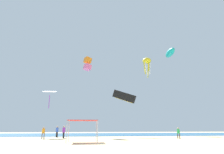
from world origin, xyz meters
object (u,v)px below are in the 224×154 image
(kite_diamond_white, at_px, (50,92))
(kite_octopus_yellow, at_px, (147,62))
(person_leftmost, at_px, (57,131))
(kite_box_orange, at_px, (88,64))
(canopy_tent, at_px, (83,121))
(kite_parafoil_black, at_px, (124,97))
(kite_inflatable_teal, at_px, (170,53))
(person_near_tent, at_px, (64,131))
(person_rightmost, at_px, (178,132))
(person_central, at_px, (43,132))

(kite_diamond_white, bearing_deg, kite_octopus_yellow, 30.81)
(person_leftmost, bearing_deg, kite_box_orange, 151.77)
(canopy_tent, bearing_deg, kite_box_orange, 88.95)
(kite_diamond_white, bearing_deg, kite_parafoil_black, 6.47)
(kite_box_orange, xyz_separation_m, kite_inflatable_teal, (16.61, -5.11, 1.40))
(person_leftmost, relative_size, kite_inflatable_teal, 0.42)
(kite_box_orange, height_order, kite_inflatable_teal, kite_inflatable_teal)
(person_near_tent, relative_size, kite_parafoil_black, 0.44)
(kite_diamond_white, distance_m, kite_parafoil_black, 13.87)
(kite_inflatable_teal, xyz_separation_m, kite_parafoil_black, (-9.33, 1.85, -8.90))
(person_rightmost, xyz_separation_m, kite_octopus_yellow, (2.33, 20.03, 18.10))
(canopy_tent, bearing_deg, kite_parafoil_black, 60.73)
(person_central, height_order, person_rightmost, person_central)
(canopy_tent, relative_size, kite_inflatable_teal, 0.75)
(person_rightmost, relative_size, kite_box_orange, 0.57)
(kite_inflatable_teal, relative_size, kite_octopus_yellow, 0.84)
(kite_inflatable_teal, bearing_deg, person_leftmost, 94.68)
(canopy_tent, distance_m, person_rightmost, 15.04)
(canopy_tent, xyz_separation_m, kite_diamond_white, (-6.22, 12.24, 5.41))
(person_central, relative_size, kite_inflatable_teal, 0.38)
(person_leftmost, distance_m, kite_box_orange, 15.34)
(person_near_tent, distance_m, person_leftmost, 3.84)
(person_central, bearing_deg, kite_octopus_yellow, 43.87)
(canopy_tent, bearing_deg, kite_inflatable_teal, 34.65)
(person_near_tent, xyz_separation_m, kite_inflatable_teal, (19.93, 2.84, 15.27))
(kite_diamond_white, height_order, kite_inflatable_teal, kite_inflatable_teal)
(canopy_tent, xyz_separation_m, person_leftmost, (-4.52, 12.37, -1.21))
(person_rightmost, bearing_deg, kite_inflatable_teal, -72.30)
(person_central, xyz_separation_m, person_rightmost, (19.79, -1.94, -0.05))
(kite_inflatable_teal, height_order, kite_parafoil_black, kite_inflatable_teal)
(person_leftmost, bearing_deg, kite_inflatable_teal, 107.43)
(person_central, bearing_deg, kite_inflatable_teal, 16.17)
(person_near_tent, bearing_deg, kite_diamond_white, 54.38)
(person_near_tent, distance_m, person_central, 3.25)
(person_leftmost, distance_m, person_rightmost, 19.96)
(person_near_tent, bearing_deg, person_rightmost, -91.32)
(person_central, height_order, kite_parafoil_black, kite_parafoil_black)
(person_leftmost, relative_size, kite_box_orange, 0.65)
(kite_box_orange, distance_m, kite_inflatable_teal, 17.43)
(person_central, height_order, kite_diamond_white, kite_diamond_white)
(person_near_tent, bearing_deg, kite_inflatable_teal, -70.89)
(person_central, bearing_deg, person_rightmost, -1.00)
(kite_inflatable_teal, bearing_deg, person_rightmost, 163.16)
(kite_octopus_yellow, bearing_deg, person_near_tent, -73.14)
(person_leftmost, height_order, kite_parafoil_black, kite_parafoil_black)
(canopy_tent, height_order, person_rightmost, canopy_tent)
(kite_box_orange, bearing_deg, person_near_tent, -52.14)
(kite_inflatable_teal, bearing_deg, kite_parafoil_black, 85.31)
(kite_box_orange, xyz_separation_m, kite_octopus_yellow, (16.10, 8.34, 4.09))
(person_leftmost, height_order, person_central, person_leftmost)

